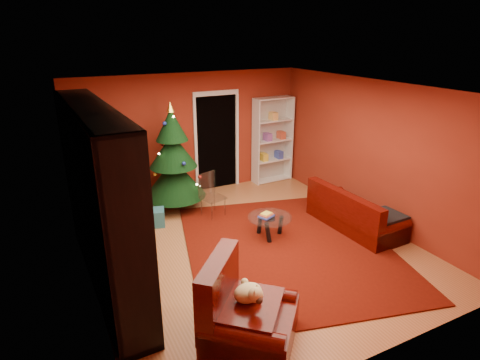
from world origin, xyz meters
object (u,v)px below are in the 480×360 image
white_bookshelf (273,140)px  acrylic_chair (213,198)px  media_unit (100,200)px  coffee_table (269,227)px  christmas_tree (173,158)px  gift_box_teal (156,217)px  gift_box_green (186,198)px  sofa (356,208)px  rug (288,248)px  dog (248,293)px  armchair (251,311)px  gift_box_red (143,207)px

white_bookshelf → acrylic_chair: size_ratio=2.64×
media_unit → coffee_table: bearing=0.3°
christmas_tree → acrylic_chair: size_ratio=2.82×
gift_box_teal → gift_box_green: gift_box_teal is taller
white_bookshelf → sofa: (0.07, -2.82, -0.60)m
rug → acrylic_chair: (-0.62, 1.70, 0.38)m
rug → gift_box_teal: size_ratio=12.28×
media_unit → white_bookshelf: size_ratio=1.62×
white_bookshelf → acrylic_chair: bearing=-151.3°
dog → sofa: sofa is taller
rug → dog: (-1.56, -1.52, 0.61)m
coffee_table → armchair: bearing=-125.5°
gift_box_teal → gift_box_red: (-0.08, 0.67, -0.04)m
white_bookshelf → acrylic_chair: 2.46m
rug → christmas_tree: (-1.14, 2.41, 1.04)m
rug → gift_box_teal: bearing=133.4°
christmas_tree → media_unit: bearing=-129.1°
gift_box_red → acrylic_chair: (1.18, -0.79, 0.27)m
dog → sofa: size_ratio=0.22×
white_bookshelf → dog: white_bookshelf is taller
media_unit → coffee_table: 2.92m
christmas_tree → armchair: (-0.42, -4.00, -0.64)m
armchair → coffee_table: 2.55m
rug → media_unit: (-2.80, 0.37, 1.25)m
gift_box_green → white_bookshelf: white_bookshelf is taller
gift_box_red → christmas_tree: bearing=-7.0°
media_unit → armchair: size_ratio=3.10×
rug → coffee_table: (-0.08, 0.48, 0.19)m
rug → gift_box_red: (-1.80, 2.49, 0.10)m
rug → gift_box_green: 2.67m
rug → armchair: bearing=-134.5°
gift_box_red → acrylic_chair: 1.44m
gift_box_red → sofa: (3.30, -2.40, 0.27)m
christmas_tree → sofa: size_ratio=1.21×
armchair → sofa: 3.49m
media_unit → acrylic_chair: bearing=29.4°
rug → media_unit: media_unit is taller
gift_box_green → coffee_table: size_ratio=0.34×
media_unit → gift_box_green: bearing=46.3°
rug → coffee_table: bearing=100.0°
acrylic_chair → dog: bearing=-122.1°
acrylic_chair → sofa: bearing=-53.1°
armchair → dog: (-0.00, 0.07, 0.20)m
christmas_tree → acrylic_chair: bearing=-53.7°
media_unit → gift_box_red: bearing=62.8°
christmas_tree → coffee_table: 2.36m
armchair → coffee_table: (1.48, 2.07, -0.21)m
gift_box_green → gift_box_red: (-0.91, -0.02, -0.01)m
media_unit → coffee_table: media_unit is taller
media_unit → gift_box_teal: bearing=51.3°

